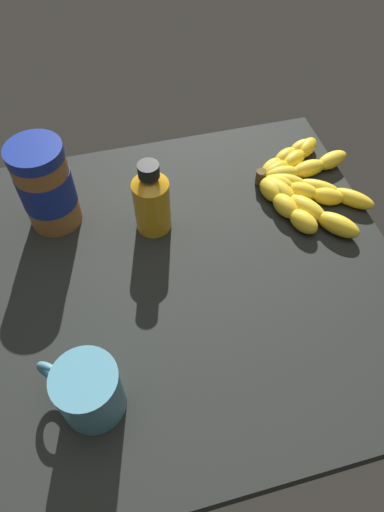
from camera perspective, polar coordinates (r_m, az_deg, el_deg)
ground_plane at (r=79.53cm, az=-0.05°, el=-2.99°), size 71.65×70.06×4.98cm
banana_bunch at (r=91.29cm, az=13.61°, el=8.80°), size 21.38×28.84×3.62cm
peanut_butter_jar at (r=82.76cm, az=-17.98°, el=8.36°), size 9.53×9.53×16.93cm
honey_bottle at (r=79.28cm, az=-5.13°, el=7.03°), size 6.47×6.47×14.75cm
coffee_mug at (r=64.29cm, az=-12.96°, el=-16.28°), size 11.23×9.99×9.44cm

